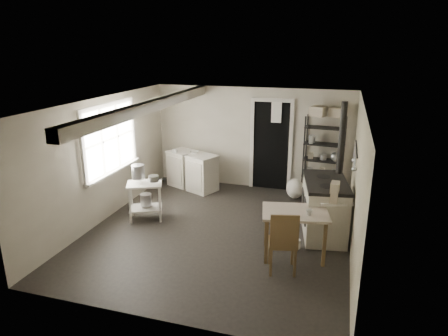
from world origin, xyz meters
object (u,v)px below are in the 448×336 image
(stockpot, at_px, (138,172))
(base_cabinets, at_px, (192,169))
(chair, at_px, (283,241))
(stove, at_px, (324,210))
(flour_sack, at_px, (295,188))
(prep_table, at_px, (145,199))
(work_table, at_px, (294,234))
(shelf_rack, at_px, (323,154))

(stockpot, distance_m, base_cabinets, 1.98)
(chair, bearing_deg, base_cabinets, 117.50)
(stockpot, bearing_deg, stove, 5.81)
(base_cabinets, bearing_deg, flour_sack, 23.73)
(prep_table, height_order, stockpot, stockpot)
(base_cabinets, relative_size, chair, 1.30)
(work_table, distance_m, flour_sack, 2.49)
(stockpot, height_order, stove, stockpot)
(stockpot, bearing_deg, chair, -20.24)
(prep_table, distance_m, flour_sack, 3.21)
(prep_table, xyz_separation_m, work_table, (2.87, -0.58, -0.02))
(prep_table, bearing_deg, stove, 5.93)
(work_table, xyz_separation_m, flour_sack, (-0.29, 2.47, -0.14))
(chair, bearing_deg, work_table, 64.29)
(base_cabinets, bearing_deg, work_table, -19.40)
(stockpot, xyz_separation_m, shelf_rack, (3.23, 2.20, 0.01))
(prep_table, height_order, base_cabinets, base_cabinets)
(stove, height_order, flour_sack, stove)
(base_cabinets, distance_m, chair, 3.89)
(shelf_rack, bearing_deg, work_table, -90.69)
(stove, relative_size, work_table, 1.26)
(prep_table, xyz_separation_m, stove, (3.27, 0.34, 0.04))
(stockpot, xyz_separation_m, stove, (3.38, 0.34, -0.50))
(prep_table, xyz_separation_m, stockpot, (-0.11, -0.00, 0.54))
(shelf_rack, bearing_deg, prep_table, -140.47)
(stove, distance_m, chair, 1.49)
(stove, bearing_deg, chair, -119.61)
(work_table, height_order, chair, chair)
(base_cabinets, bearing_deg, stove, -3.33)
(shelf_rack, bearing_deg, flour_sack, -146.15)
(stove, bearing_deg, base_cabinets, 143.32)
(prep_table, distance_m, shelf_rack, 3.85)
(stockpot, xyz_separation_m, work_table, (2.98, -0.58, -0.56))
(stove, height_order, chair, chair)
(chair, distance_m, flour_sack, 2.97)
(prep_table, distance_m, stockpot, 0.55)
(prep_table, xyz_separation_m, base_cabinets, (0.22, 1.89, 0.06))
(base_cabinets, bearing_deg, prep_table, -73.17)
(base_cabinets, distance_m, flour_sack, 2.37)
(base_cabinets, relative_size, flour_sack, 2.87)
(stockpot, distance_m, chair, 3.09)
(shelf_rack, relative_size, flour_sack, 4.01)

